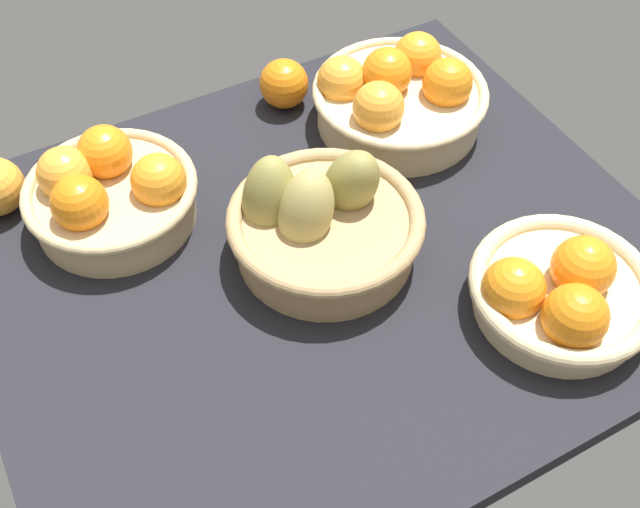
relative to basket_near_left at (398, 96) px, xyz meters
The scene contains 6 objects.
market_tray 28.34cm from the basket_near_left, 37.77° to the left, with size 84.00×72.00×3.00cm, color black.
basket_near_left is the anchor object (origin of this frame).
basket_center_pears 26.91cm from the basket_near_left, 37.61° to the left, with size 24.21×24.21×14.34cm.
basket_near_right 42.35cm from the basket_near_left, ahead, with size 22.11×22.11×11.19cm.
basket_far_left 38.16cm from the basket_near_left, 87.08° to the left, with size 21.90×21.90×10.25cm.
loose_orange_front_gap 16.95cm from the basket_near_left, 42.69° to the right, with size 7.29×7.29×7.29cm, color orange.
Camera 1 is at (29.86, 55.19, 77.69)cm, focal length 43.48 mm.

